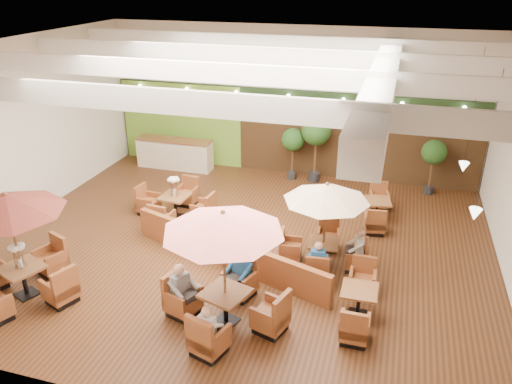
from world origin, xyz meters
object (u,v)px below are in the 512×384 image
at_px(topiary_1, 316,133).
at_px(diner_4, 357,245).
at_px(table_1, 224,249).
at_px(table_3, 175,205).
at_px(table_0, 12,228).
at_px(topiary_0, 293,142).
at_px(booth_divider, 226,253).
at_px(diner_1, 240,269).
at_px(table_4, 358,303).
at_px(diner_2, 182,286).
at_px(diner_3, 318,258).
at_px(table_5, 377,211).
at_px(service_counter, 175,154).
at_px(table_2, 326,209).
at_px(diner_0, 208,325).
at_px(topiary_2, 434,154).

height_order(topiary_1, diner_4, topiary_1).
distance_m(table_1, table_3, 5.72).
distance_m(table_0, topiary_0, 10.15).
height_order(topiary_0, topiary_1, topiary_1).
bearing_deg(booth_divider, diner_1, -37.62).
distance_m(table_4, diner_2, 4.02).
xyz_separation_m(table_4, topiary_0, (-3.24, 7.57, 1.12)).
distance_m(booth_divider, table_1, 2.72).
xyz_separation_m(table_0, diner_3, (6.69, 2.51, -1.12)).
height_order(table_1, table_5, table_1).
bearing_deg(table_5, topiary_1, 123.63).
distance_m(service_counter, diner_3, 9.31).
xyz_separation_m(table_1, diner_3, (1.68, 2.11, -1.17)).
xyz_separation_m(service_counter, table_1, (5.13, -8.45, 1.32)).
distance_m(table_2, table_4, 2.58).
xyz_separation_m(booth_divider, table_3, (-2.52, 2.29, -0.00)).
height_order(diner_0, diner_4, diner_4).
bearing_deg(booth_divider, table_5, 65.49).
bearing_deg(service_counter, topiary_2, 1.19).
distance_m(booth_divider, topiary_2, 8.42).
relative_size(service_counter, booth_divider, 0.48).
distance_m(table_1, table_4, 3.39).
distance_m(table_2, diner_2, 4.14).
bearing_deg(diner_1, table_4, -155.04).
distance_m(topiary_0, diner_4, 6.44).
relative_size(table_2, diner_1, 2.87).
xyz_separation_m(topiary_2, diner_1, (-4.51, -7.62, -0.70)).
bearing_deg(service_counter, table_5, -16.72).
relative_size(booth_divider, diner_3, 8.48).
distance_m(table_0, diner_1, 5.32).
relative_size(table_3, diner_2, 3.04).
distance_m(table_2, topiary_2, 6.33).
xyz_separation_m(service_counter, table_4, (7.94, -7.37, -0.24)).
bearing_deg(table_5, service_counter, 153.55).
distance_m(topiary_1, diner_3, 6.75).
bearing_deg(table_4, topiary_0, 112.64).
bearing_deg(diner_2, table_5, 169.41).
distance_m(table_0, table_1, 5.02).
height_order(table_5, topiary_0, topiary_0).
distance_m(table_0, topiary_1, 10.56).
relative_size(table_3, topiary_0, 1.32).
xyz_separation_m(table_0, diner_1, (5.01, 1.43, -1.08)).
height_order(topiary_0, diner_3, topiary_0).
bearing_deg(table_4, diner_4, 96.99).
bearing_deg(table_3, diner_1, -41.39).
bearing_deg(topiary_0, topiary_2, 0.00).
relative_size(table_5, diner_4, 3.24).
distance_m(service_counter, booth_divider, 7.66).
bearing_deg(topiary_1, table_2, -77.47).
xyz_separation_m(topiary_0, diner_3, (2.11, -6.54, -0.73)).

